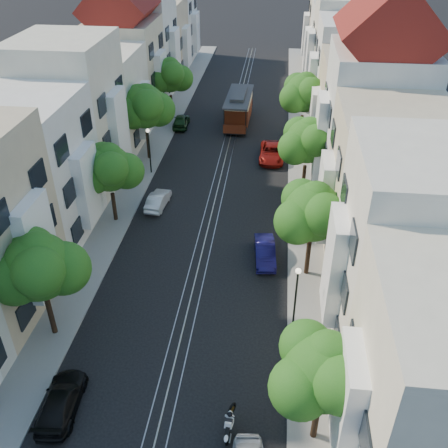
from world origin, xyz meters
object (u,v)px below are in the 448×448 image
(tree_e_b, at_px, (314,213))
(sportbike_rider, at_px, (229,423))
(tree_w_c, at_px, (145,108))
(lamp_west, at_px, (149,144))
(parked_car_w_near, at_px, (61,401))
(parked_car_w_far, at_px, (181,121))
(tree_w_d, at_px, (170,76))
(parked_car_w_mid, at_px, (158,200))
(cable_car, at_px, (239,107))
(parked_car_e_mid, at_px, (265,252))
(tree_w_a, at_px, (40,268))
(parked_car_e_far, at_px, (272,153))
(tree_w_b, at_px, (110,170))
(tree_e_d, at_px, (305,94))
(tree_e_c, at_px, (308,142))
(lamp_east, at_px, (296,289))
(tree_e_a, at_px, (325,373))

(tree_e_b, xyz_separation_m, sportbike_rider, (-3.93, -12.14, -4.06))
(tree_e_b, bearing_deg, tree_w_c, 131.99)
(tree_e_b, height_order, lamp_west, tree_e_b)
(parked_car_w_near, relative_size, parked_car_w_far, 1.06)
(tree_w_d, relative_size, lamp_west, 1.57)
(parked_car_w_near, distance_m, parked_car_w_mid, 19.28)
(cable_car, bearing_deg, tree_e_b, -74.05)
(lamp_west, height_order, parked_car_e_mid, lamp_west)
(lamp_west, bearing_deg, tree_w_a, -92.40)
(sportbike_rider, xyz_separation_m, parked_car_e_mid, (1.08, 13.47, -0.04))
(parked_car_e_far, relative_size, parked_car_w_mid, 1.37)
(sportbike_rider, height_order, parked_car_w_far, parked_car_w_far)
(tree_w_b, bearing_deg, tree_e_d, 49.73)
(sportbike_rider, distance_m, parked_car_w_near, 8.17)
(parked_car_e_mid, relative_size, parked_car_w_far, 0.98)
(parked_car_w_mid, bearing_deg, tree_e_d, -123.90)
(tree_e_c, bearing_deg, tree_w_c, 160.85)
(tree_w_c, bearing_deg, parked_car_w_near, -85.27)
(tree_e_b, relative_size, tree_w_b, 1.07)
(lamp_east, bearing_deg, parked_car_w_far, 112.21)
(lamp_east, bearing_deg, tree_w_a, -171.43)
(parked_car_w_mid, bearing_deg, tree_w_d, -77.21)
(cable_car, bearing_deg, tree_w_c, -126.24)
(tree_e_c, xyz_separation_m, parked_car_e_mid, (-2.85, -9.68, -3.97))
(tree_w_c, distance_m, tree_w_d, 11.01)
(tree_e_d, distance_m, parked_car_w_far, 13.70)
(tree_e_d, relative_size, tree_w_d, 1.05)
(parked_car_w_near, xyz_separation_m, parked_car_w_far, (-0.76, 35.99, 0.06))
(tree_w_d, height_order, sportbike_rider, tree_w_d)
(parked_car_w_near, bearing_deg, tree_e_a, 175.03)
(tree_w_b, height_order, parked_car_w_far, tree_w_b)
(tree_w_d, height_order, lamp_west, tree_w_d)
(lamp_west, xyz_separation_m, parked_car_w_mid, (1.90, -5.57, -2.26))
(lamp_east, xyz_separation_m, parked_car_w_mid, (-10.70, 12.43, -2.26))
(parked_car_e_far, bearing_deg, lamp_east, -84.83)
(lamp_east, xyz_separation_m, cable_car, (-5.81, 30.90, -0.99))
(tree_w_a, bearing_deg, tree_e_d, 63.59)
(parked_car_w_near, bearing_deg, lamp_east, -152.54)
(tree_w_b, bearing_deg, lamp_west, 84.03)
(tree_w_a, bearing_deg, sportbike_rider, -26.17)
(sportbike_rider, height_order, cable_car, cable_car)
(tree_e_d, bearing_deg, lamp_west, -146.50)
(tree_e_d, bearing_deg, tree_w_a, -116.41)
(tree_e_d, relative_size, parked_car_e_mid, 1.79)
(lamp_east, xyz_separation_m, parked_car_w_far, (-11.90, 29.14, -2.18))
(sportbike_rider, xyz_separation_m, cable_car, (-2.83, 38.07, 1.18))
(cable_car, xyz_separation_m, parked_car_w_far, (-6.09, -1.76, -1.19))
(tree_e_d, bearing_deg, sportbike_rider, -96.57)
(tree_w_a, xyz_separation_m, parked_car_e_mid, (11.55, 8.32, -4.10))
(tree_w_d, xyz_separation_m, lamp_west, (0.84, -13.98, -1.75))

